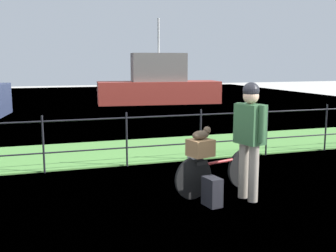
% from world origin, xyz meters
% --- Properties ---
extents(ground_plane, '(60.00, 60.00, 0.00)m').
position_xyz_m(ground_plane, '(0.00, 0.00, 0.00)').
color(ground_plane, beige).
extents(grass_strip, '(27.00, 2.40, 0.03)m').
position_xyz_m(grass_strip, '(0.00, 3.52, 0.01)').
color(grass_strip, '#569342').
rests_on(grass_strip, ground).
extents(harbor_water, '(30.00, 30.00, 0.00)m').
position_xyz_m(harbor_water, '(0.00, 12.75, 0.00)').
color(harbor_water, slate).
rests_on(harbor_water, ground).
extents(iron_fence, '(18.04, 0.04, 1.03)m').
position_xyz_m(iron_fence, '(-0.00, 2.27, 0.60)').
color(iron_fence, black).
rests_on(iron_fence, ground).
extents(bicycle_main, '(1.56, 0.46, 0.62)m').
position_xyz_m(bicycle_main, '(0.98, 0.30, 0.33)').
color(bicycle_main, black).
rests_on(bicycle_main, ground).
extents(wooden_crate, '(0.39, 0.37, 0.24)m').
position_xyz_m(wooden_crate, '(0.64, 0.21, 0.74)').
color(wooden_crate, olive).
rests_on(wooden_crate, bicycle_main).
extents(terrier_dog, '(0.32, 0.21, 0.18)m').
position_xyz_m(terrier_dog, '(0.66, 0.22, 0.94)').
color(terrier_dog, '#4C3D2D').
rests_on(terrier_dog, wooden_crate).
extents(cyclist_person, '(0.36, 0.52, 1.68)m').
position_xyz_m(cyclist_person, '(1.26, -0.09, 1.00)').
color(cyclist_person, gray).
rests_on(cyclist_person, ground).
extents(backpack_on_paving, '(0.23, 0.31, 0.40)m').
position_xyz_m(backpack_on_paving, '(0.66, -0.16, 0.20)').
color(backpack_on_paving, black).
rests_on(backpack_on_paving, ground).
extents(moored_boat_mid, '(5.91, 2.27, 3.98)m').
position_xyz_m(moored_boat_mid, '(3.95, 13.40, 0.86)').
color(moored_boat_mid, '#9E3328').
rests_on(moored_boat_mid, ground).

